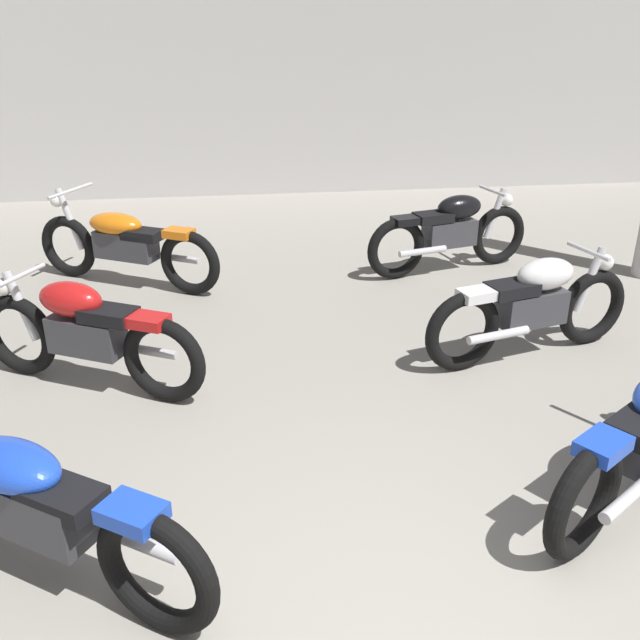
% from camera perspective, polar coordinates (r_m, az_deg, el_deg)
% --- Properties ---
extents(back_wall, '(13.46, 0.24, 3.60)m').
position_cam_1_polar(back_wall, '(11.03, -4.53, 19.51)').
color(back_wall, '#BCBAB7').
rests_on(back_wall, ground).
extents(motorcycle_left_row_0, '(1.87, 1.29, 0.97)m').
position_cam_1_polar(motorcycle_left_row_0, '(3.82, -22.63, -13.68)').
color(motorcycle_left_row_0, black).
rests_on(motorcycle_left_row_0, ground).
extents(motorcycle_left_row_1, '(1.81, 0.99, 0.88)m').
position_cam_1_polar(motorcycle_left_row_1, '(5.51, -18.63, -0.94)').
color(motorcycle_left_row_1, black).
rests_on(motorcycle_left_row_1, ground).
extents(motorcycle_left_row_2, '(1.96, 1.16, 0.97)m').
position_cam_1_polar(motorcycle_left_row_2, '(7.53, -15.68, 6.05)').
color(motorcycle_left_row_2, black).
rests_on(motorcycle_left_row_2, ground).
extents(motorcycle_right_row_1, '(1.93, 0.70, 0.88)m').
position_cam_1_polar(motorcycle_right_row_1, '(5.96, 17.01, 1.19)').
color(motorcycle_right_row_1, black).
rests_on(motorcycle_right_row_1, ground).
extents(motorcycle_right_row_2, '(1.94, 0.69, 0.88)m').
position_cam_1_polar(motorcycle_right_row_2, '(7.79, 10.63, 7.18)').
color(motorcycle_right_row_2, black).
rests_on(motorcycle_right_row_2, ground).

